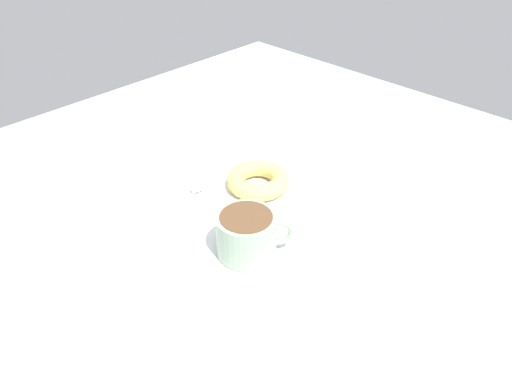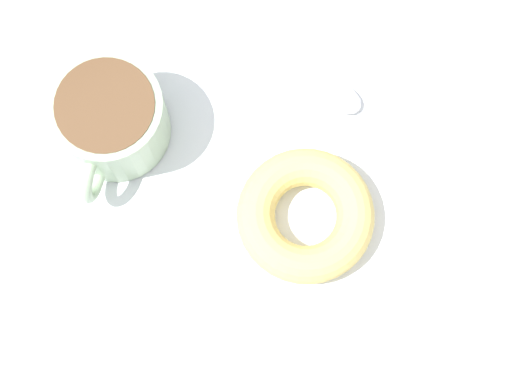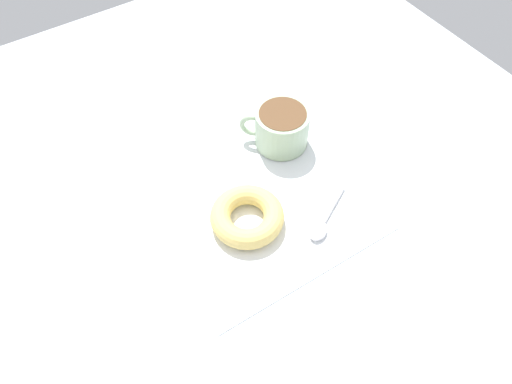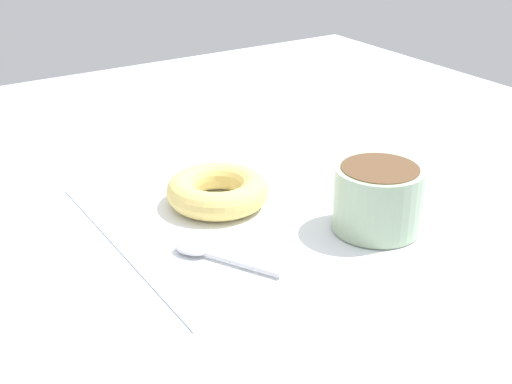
{
  "view_description": "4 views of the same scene",
  "coord_description": "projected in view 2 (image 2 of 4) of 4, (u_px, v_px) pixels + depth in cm",
  "views": [
    {
      "loc": [
        47.89,
        -52.48,
        50.92
      ],
      "look_at": [
        -0.55,
        -2.44,
        2.3
      ],
      "focal_mm": 35.0,
      "sensor_mm": 36.0,
      "label": 1
    },
    {
      "loc": [
        6.19,
        11.45,
        69.12
      ],
      "look_at": [
        -0.55,
        -2.44,
        2.3
      ],
      "focal_mm": 60.0,
      "sensor_mm": 36.0,
      "label": 2
    },
    {
      "loc": [
        -38.64,
        22.18,
        64.0
      ],
      "look_at": [
        -0.55,
        -2.44,
        2.3
      ],
      "focal_mm": 35.0,
      "sensor_mm": 36.0,
      "label": 3
    },
    {
      "loc": [
        -37.72,
        -60.22,
        34.56
      ],
      "look_at": [
        -0.55,
        -2.44,
        2.3
      ],
      "focal_mm": 50.0,
      "sensor_mm": 36.0,
      "label": 4
    }
  ],
  "objects": [
    {
      "name": "donut",
      "position": [
        306.0,
        215.0,
        0.69
      ],
      "size": [
        11.13,
        11.13,
        3.09
      ],
      "primitive_type": "torus",
      "color": "#E5C66B",
      "rests_on": "napkin"
    },
    {
      "name": "ground_plane",
      "position": [
        263.0,
        229.0,
        0.71
      ],
      "size": [
        120.0,
        120.0,
        2.0
      ],
      "primitive_type": "cube",
      "color": "#B2BCC6"
    },
    {
      "name": "spoon",
      "position": [
        329.0,
        89.0,
        0.72
      ],
      "size": [
        6.68,
        10.73,
        0.9
      ],
      "color": "silver",
      "rests_on": "napkin"
    },
    {
      "name": "napkin",
      "position": [
        256.0,
        198.0,
        0.71
      ],
      "size": [
        32.11,
        32.11,
        0.3
      ],
      "primitive_type": "cube",
      "rotation": [
        0.0,
        0.0,
        -0.01
      ],
      "color": "white",
      "rests_on": "ground_plane"
    },
    {
      "name": "coffee_cup",
      "position": [
        110.0,
        120.0,
        0.68
      ],
      "size": [
        9.43,
        10.27,
        6.7
      ],
      "color": "#9EB793",
      "rests_on": "napkin"
    }
  ]
}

